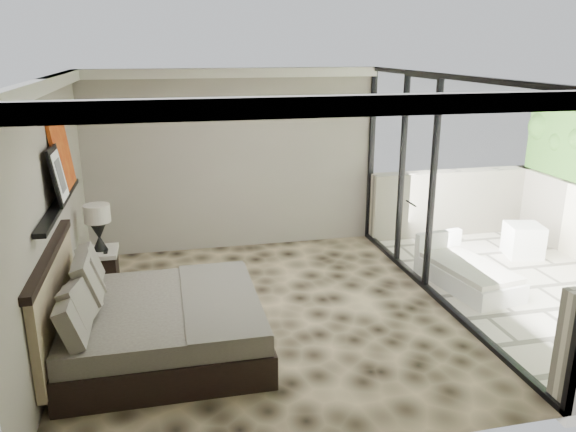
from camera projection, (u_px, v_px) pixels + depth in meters
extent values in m
plane|color=black|center=(264.00, 315.00, 6.77)|extent=(5.00, 5.00, 0.00)
cube|color=silver|center=(260.00, 77.00, 5.96)|extent=(4.50, 5.00, 0.02)
cube|color=gray|center=(234.00, 161.00, 8.69)|extent=(4.50, 0.02, 2.80)
cube|color=gray|center=(53.00, 216.00, 5.90)|extent=(0.02, 5.00, 2.80)
cube|color=white|center=(444.00, 192.00, 6.84)|extent=(0.08, 5.00, 2.80)
cube|color=beige|center=(537.00, 291.00, 7.58)|extent=(3.00, 5.00, 0.12)
cube|color=black|center=(59.00, 204.00, 5.97)|extent=(0.12, 2.20, 0.05)
cube|color=black|center=(166.00, 336.00, 5.92)|extent=(2.03, 1.93, 0.35)
cube|color=#524C44|center=(164.00, 312.00, 5.84)|extent=(1.97, 1.87, 0.21)
cube|color=#48463E|center=(219.00, 297.00, 5.93)|extent=(0.77, 1.91, 0.03)
cube|color=#827453|center=(55.00, 302.00, 5.56)|extent=(0.08, 2.03, 0.96)
cube|color=black|center=(99.00, 268.00, 7.50)|extent=(0.64, 0.64, 0.52)
cone|color=black|center=(100.00, 244.00, 7.41)|extent=(0.19, 0.19, 0.17)
cone|color=black|center=(99.00, 231.00, 7.36)|extent=(0.19, 0.19, 0.17)
cylinder|color=beige|center=(97.00, 213.00, 7.29)|extent=(0.34, 0.34, 0.23)
cube|color=#C45810|center=(61.00, 150.00, 6.36)|extent=(0.13, 0.90, 0.90)
cube|color=black|center=(58.00, 176.00, 5.81)|extent=(0.11, 0.50, 0.60)
cube|color=white|center=(523.00, 240.00, 8.61)|extent=(0.60, 0.60, 0.50)
cube|color=white|center=(467.00, 278.00, 7.54)|extent=(0.94, 1.55, 0.25)
cube|color=beige|center=(469.00, 266.00, 7.49)|extent=(0.89, 1.45, 0.07)
cube|color=white|center=(438.00, 242.00, 8.06)|extent=(0.73, 0.22, 0.32)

